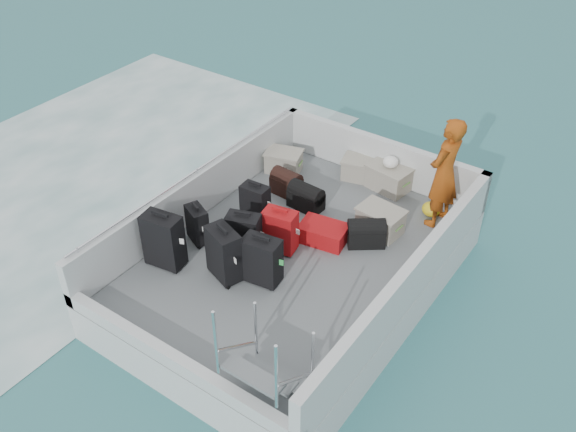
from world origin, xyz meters
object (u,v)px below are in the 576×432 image
Objects in this scene: suitcase_6 at (262,261)px; passenger at (444,173)px; suitcase_4 at (244,236)px; suitcase_8 at (323,233)px; suitcase_0 at (164,241)px; suitcase_1 at (197,225)px; suitcase_2 at (255,203)px; suitcase_5 at (280,231)px; crate_2 at (389,178)px; crate_1 at (360,170)px; crate_3 at (380,221)px; suitcase_3 at (224,254)px; crate_0 at (284,162)px.

suitcase_6 is 0.40× the size of passenger.
suitcase_4 is 1.01× the size of suitcase_8.
suitcase_0 is 1.42× the size of suitcase_1.
suitcase_2 is 0.92× the size of suitcase_5.
suitcase_4 reaches higher than suitcase_2.
suitcase_4 reaches higher than crate_2.
suitcase_5 is at bearing -90.09° from crate_1.
crate_1 is 0.32× the size of passenger.
suitcase_4 reaches higher than crate_3.
passenger reaches higher than crate_1.
suitcase_8 is at bearing -130.80° from crate_3.
suitcase_8 is at bearing 31.95° from suitcase_4.
suitcase_8 is at bearing 4.17° from suitcase_2.
suitcase_2 is 2.75m from passenger.
suitcase_6 is at bearing 44.53° from suitcase_3.
suitcase_3 is 0.92m from suitcase_5.
suitcase_1 reaches higher than crate_3.
suitcase_2 is 0.86× the size of suitcase_6.
suitcase_6 is at bearing -84.31° from suitcase_5.
crate_3 is (0.56, 0.65, 0.05)m from suitcase_8.
suitcase_4 is 0.39× the size of passenger.
suitcase_4 is 1.17m from suitcase_8.
suitcase_2 is 0.78× the size of suitcase_3.
suitcase_3 is at bearing -104.31° from crate_2.
suitcase_5 reaches higher than crate_0.
passenger reaches higher than crate_2.
suitcase_1 is 1.79m from suitcase_8.
suitcase_0 is 3.09m from crate_3.
suitcase_6 is at bearing -96.62° from crate_2.
suitcase_6 is 1.22m from suitcase_8.
suitcase_3 is at bearing -94.97° from crate_1.
passenger is (2.24, 1.51, 0.56)m from suitcase_2.
suitcase_6 is at bearing -47.66° from suitcase_4.
passenger reaches higher than suitcase_2.
crate_0 is (-0.44, 1.34, -0.13)m from suitcase_2.
suitcase_5 is 0.94× the size of suitcase_6.
suitcase_5 is at bearing -56.03° from crate_0.
crate_1 is (0.00, 2.23, -0.16)m from suitcase_5.
suitcase_4 is (0.76, 0.76, -0.06)m from suitcase_0.
crate_1 is (0.27, 3.10, -0.21)m from suitcase_3.
crate_2 reaches higher than crate_3.
suitcase_0 is 1.56m from suitcase_2.
suitcase_4 is at bearing -68.63° from crate_0.
crate_3 reaches higher than suitcase_8.
suitcase_2 reaches higher than suitcase_8.
suitcase_8 is 1.10× the size of crate_3.
suitcase_2 is 1.32m from suitcase_3.
suitcase_8 is at bearing -37.67° from crate_0.
suitcase_4 is at bearing 34.29° from suitcase_1.
suitcase_6 is 2.90m from crate_1.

